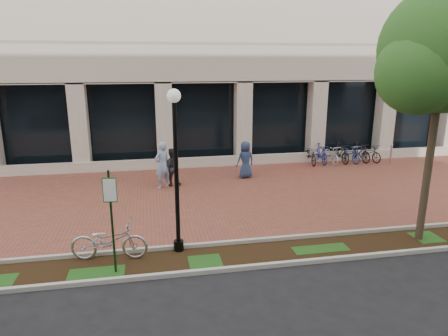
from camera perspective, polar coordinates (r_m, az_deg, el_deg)
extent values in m
plane|color=black|center=(16.04, -0.30, -3.81)|extent=(120.00, 120.00, 0.00)
cube|color=brown|center=(16.04, -0.30, -3.79)|extent=(40.00, 9.00, 0.01)
cube|color=black|center=(11.31, 4.63, -12.20)|extent=(40.00, 1.50, 0.01)
cube|color=#ADADA3|center=(11.93, 3.67, -10.36)|extent=(40.00, 0.12, 0.12)
cube|color=#ADADA3|center=(10.65, 5.72, -13.72)|extent=(40.00, 0.12, 0.12)
cube|color=black|center=(20.95, -3.10, 6.52)|extent=(40.00, 0.15, 4.20)
cube|color=beige|center=(20.23, -2.61, 0.89)|extent=(40.00, 0.25, 0.50)
cube|color=beige|center=(20.26, -2.84, 6.24)|extent=(0.80, 0.80, 4.20)
cube|color=#123313|center=(10.21, -15.68, -7.58)|extent=(0.05, 0.05, 2.68)
cube|color=#175D25|center=(9.90, -16.04, -3.05)|extent=(0.34, 0.02, 0.62)
cube|color=white|center=(9.88, -16.05, -3.08)|extent=(0.30, 0.01, 0.56)
cylinder|color=black|center=(11.50, -6.50, -10.95)|extent=(0.28, 0.28, 0.30)
cylinder|color=black|center=(10.80, -6.80, -1.66)|extent=(0.12, 0.12, 4.17)
sphere|color=silver|center=(10.39, -7.18, 10.21)|extent=(0.36, 0.36, 0.36)
cylinder|color=#4E3F2C|center=(12.92, 26.98, -1.35)|extent=(0.22, 0.22, 3.78)
sphere|color=#25541A|center=(12.51, 28.97, 14.68)|extent=(3.41, 3.41, 3.41)
sphere|color=#25541A|center=(11.79, 26.11, 12.19)|extent=(2.22, 2.22, 2.22)
imported|color=#B2B2B6|center=(11.24, -16.09, -9.93)|extent=(2.12, 0.99, 1.07)
imported|color=#829AC2|center=(16.83, -8.80, 0.43)|extent=(0.86, 0.80, 1.98)
imported|color=#242428|center=(17.14, -7.49, 0.14)|extent=(0.82, 0.65, 1.63)
imported|color=navy|center=(18.16, 3.08, 1.19)|extent=(0.94, 0.73, 1.69)
cylinder|color=silver|center=(22.60, 22.74, 1.79)|extent=(0.11, 0.11, 0.94)
sphere|color=silver|center=(22.50, 22.87, 3.07)|extent=(0.12, 0.12, 0.12)
imported|color=black|center=(21.22, 12.25, 1.82)|extent=(0.74, 1.81, 0.93)
imported|color=navy|center=(21.43, 13.62, 2.00)|extent=(0.52, 1.73, 1.03)
imported|color=silver|center=(21.67, 14.94, 1.92)|extent=(0.68, 1.79, 0.93)
imported|color=black|center=(21.90, 16.25, 2.10)|extent=(0.63, 1.75, 1.03)
imported|color=#214399|center=(22.16, 17.51, 2.01)|extent=(0.86, 1.84, 0.93)
imported|color=black|center=(22.41, 18.76, 2.19)|extent=(0.80, 1.78, 1.03)
imported|color=black|center=(22.70, 19.96, 2.10)|extent=(1.03, 1.87, 0.93)
cylinder|color=silver|center=(21.92, 16.23, 1.80)|extent=(0.04, 0.04, 0.80)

